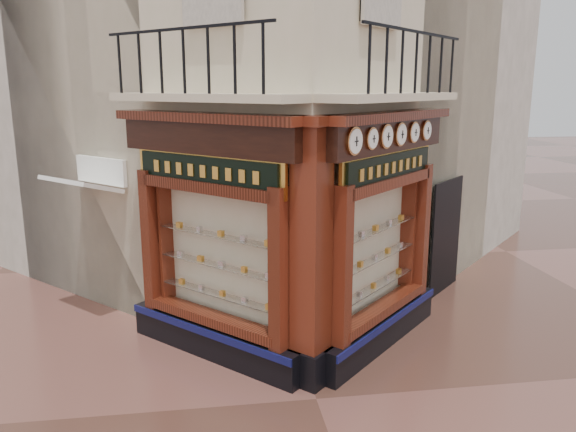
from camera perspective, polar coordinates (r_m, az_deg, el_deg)
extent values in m
plane|color=#4C2D23|center=(8.44, 2.89, -18.07)|extent=(80.00, 80.00, 0.00)
cube|color=beige|center=(13.43, -2.18, 20.00)|extent=(11.31, 11.31, 12.00)
cube|color=beige|center=(15.80, -12.54, 16.82)|extent=(11.31, 11.31, 11.00)
cube|color=beige|center=(16.25, 5.96, 16.94)|extent=(11.31, 11.31, 11.00)
cube|color=black|center=(9.54, -7.62, -12.44)|extent=(2.72, 2.72, 0.55)
cube|color=#0D1145|center=(9.33, -8.49, -11.62)|extent=(2.50, 2.50, 0.12)
cube|color=#341309|center=(8.12, -0.81, -5.52)|extent=(0.37, 0.37, 2.45)
cube|color=#341309|center=(10.01, -13.64, -2.33)|extent=(0.37, 0.37, 2.45)
cube|color=#F7E9BB|center=(9.24, -6.47, -3.47)|extent=(1.80, 1.80, 2.10)
cube|color=black|center=(8.68, -8.19, 7.87)|extent=(2.69, 2.69, 0.50)
cube|color=#341309|center=(8.61, -8.59, 9.89)|extent=(2.86, 2.86, 0.14)
cube|color=black|center=(9.97, 9.45, -11.36)|extent=(2.72, 2.72, 0.55)
cube|color=#0D1145|center=(9.80, 10.50, -10.45)|extent=(2.50, 2.50, 0.12)
cube|color=#341309|center=(8.28, 5.34, -5.21)|extent=(0.37, 0.37, 2.45)
cube|color=#341309|center=(10.68, 13.22, -1.34)|extent=(0.37, 0.37, 2.45)
cube|color=#F7E9BB|center=(9.61, 8.03, -2.87)|extent=(1.80, 1.80, 2.10)
cube|color=black|center=(9.14, 10.11, 8.05)|extent=(2.69, 2.69, 0.50)
cube|color=#341309|center=(9.09, 10.59, 9.97)|extent=(2.86, 2.86, 0.14)
cube|color=black|center=(8.73, 2.26, -14.86)|extent=(0.78, 0.78, 0.55)
cube|color=#341309|center=(8.02, 2.38, -2.60)|extent=(0.64, 0.64, 3.50)
cube|color=#341309|center=(7.74, 2.50, 9.69)|extent=(0.85, 0.85, 0.14)
cube|color=beige|center=(8.58, -8.75, 11.81)|extent=(2.97, 2.97, 0.12)
cube|color=black|center=(8.39, -10.67, 18.22)|extent=(2.36, 2.36, 0.04)
cube|color=beige|center=(9.07, 10.78, 11.79)|extent=(2.97, 2.97, 0.12)
cube|color=black|center=(8.96, 13.03, 17.76)|extent=(2.36, 2.36, 0.04)
cylinder|color=#BA753E|center=(7.89, 6.72, 7.56)|extent=(0.32, 0.32, 0.40)
cylinder|color=white|center=(7.87, 6.91, 7.55)|extent=(0.26, 0.26, 0.34)
cube|color=black|center=(7.86, 7.01, 7.54)|extent=(0.02, 0.02, 0.13)
cube|color=black|center=(7.86, 7.01, 7.54)|extent=(0.08, 0.08, 0.01)
cylinder|color=#BA753E|center=(8.32, 8.47, 7.79)|extent=(0.27, 0.27, 0.33)
cylinder|color=white|center=(8.31, 8.66, 7.78)|extent=(0.22, 0.22, 0.28)
cube|color=black|center=(8.30, 8.75, 7.77)|extent=(0.02, 0.02, 0.11)
cube|color=black|center=(8.30, 8.75, 7.77)|extent=(0.07, 0.07, 0.01)
cylinder|color=#BA753E|center=(8.73, 9.93, 7.97)|extent=(0.30, 0.30, 0.37)
cylinder|color=white|center=(8.71, 10.11, 7.96)|extent=(0.24, 0.24, 0.32)
cube|color=black|center=(8.71, 10.20, 7.95)|extent=(0.02, 0.02, 0.12)
cube|color=black|center=(8.71, 10.20, 7.95)|extent=(0.07, 0.07, 0.01)
cylinder|color=#BA753E|center=(9.16, 11.32, 8.14)|extent=(0.30, 0.30, 0.38)
cylinder|color=white|center=(9.15, 11.50, 8.13)|extent=(0.24, 0.24, 0.32)
cube|color=black|center=(9.14, 11.58, 8.12)|extent=(0.02, 0.02, 0.13)
cube|color=black|center=(9.14, 11.58, 8.12)|extent=(0.07, 0.07, 0.01)
cylinder|color=#BA753E|center=(9.62, 12.64, 8.30)|extent=(0.28, 0.28, 0.35)
cylinder|color=white|center=(9.61, 12.80, 8.28)|extent=(0.23, 0.23, 0.30)
cube|color=black|center=(9.60, 12.88, 8.28)|extent=(0.02, 0.02, 0.12)
cube|color=black|center=(9.60, 12.88, 8.28)|extent=(0.07, 0.07, 0.01)
cylinder|color=#BA753E|center=(10.08, 13.83, 8.43)|extent=(0.28, 0.28, 0.34)
cylinder|color=white|center=(10.07, 13.99, 8.42)|extent=(0.22, 0.22, 0.30)
cube|color=black|center=(10.06, 14.07, 8.41)|extent=(0.02, 0.02, 0.11)
cube|color=black|center=(10.06, 14.07, 8.41)|extent=(0.07, 0.07, 0.01)
cube|color=gold|center=(8.71, -8.27, 4.57)|extent=(2.21, 2.21, 0.59)
cube|color=black|center=(8.68, -8.46, 4.54)|extent=(2.06, 2.06, 0.44)
cube|color=gold|center=(9.17, 10.21, 4.92)|extent=(2.14, 2.14, 0.57)
cube|color=black|center=(9.16, 10.44, 4.90)|extent=(2.00, 2.00, 0.43)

